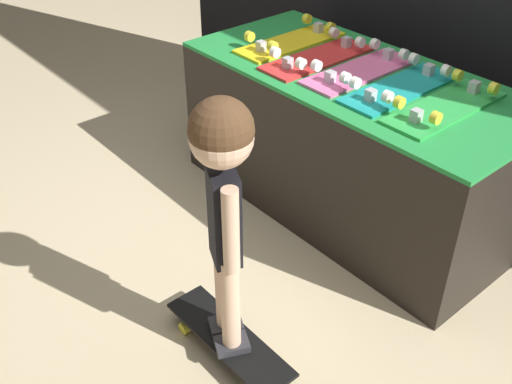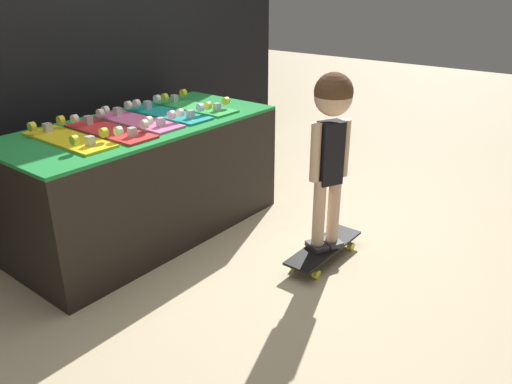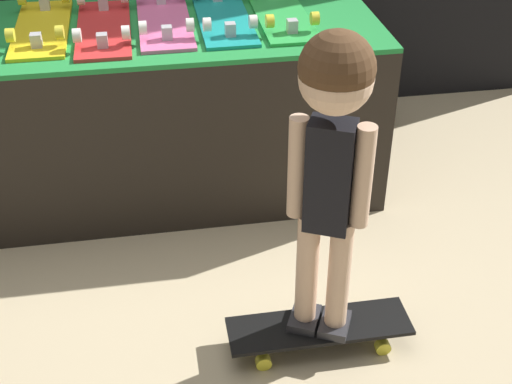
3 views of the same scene
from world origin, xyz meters
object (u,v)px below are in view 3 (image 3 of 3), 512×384
at_px(skateboard_green_on_rack, 282,13).
at_px(skateboard_on_floor, 319,329).
at_px(skateboard_red_on_rack, 103,26).
at_px(skateboard_teal_on_rack, 224,16).
at_px(skateboard_yellow_on_rack, 42,26).
at_px(skateboard_pink_on_rack, 164,19).
at_px(child, 332,137).

relative_size(skateboard_green_on_rack, skateboard_on_floor, 1.01).
bearing_deg(skateboard_red_on_rack, skateboard_on_floor, -59.50).
xyz_separation_m(skateboard_teal_on_rack, skateboard_on_floor, (0.16, -1.13, -0.70)).
xyz_separation_m(skateboard_yellow_on_rack, skateboard_pink_on_rack, (0.49, -0.01, 0.00)).
height_order(skateboard_yellow_on_rack, skateboard_green_on_rack, same).
bearing_deg(child, skateboard_teal_on_rack, 123.30).
bearing_deg(skateboard_on_floor, skateboard_teal_on_rack, 98.13).
bearing_deg(child, skateboard_pink_on_rack, 134.76).
relative_size(skateboard_yellow_on_rack, skateboard_pink_on_rack, 1.00).
distance_m(skateboard_yellow_on_rack, skateboard_teal_on_rack, 0.73).
distance_m(skateboard_teal_on_rack, child, 1.14).
distance_m(skateboard_yellow_on_rack, skateboard_green_on_rack, 0.97).
height_order(skateboard_yellow_on_rack, skateboard_teal_on_rack, same).
bearing_deg(skateboard_red_on_rack, skateboard_yellow_on_rack, 170.04).
relative_size(skateboard_pink_on_rack, child, 0.60).
xyz_separation_m(skateboard_teal_on_rack, child, (0.16, -1.13, 0.05)).
bearing_deg(skateboard_green_on_rack, skateboard_teal_on_rack, 178.88).
bearing_deg(child, skateboard_green_on_rack, 111.03).
bearing_deg(skateboard_teal_on_rack, skateboard_pink_on_rack, 178.57).
relative_size(skateboard_yellow_on_rack, skateboard_teal_on_rack, 1.00).
relative_size(skateboard_yellow_on_rack, skateboard_red_on_rack, 1.00).
distance_m(skateboard_yellow_on_rack, skateboard_red_on_rack, 0.25).
distance_m(skateboard_yellow_on_rack, skateboard_on_floor, 1.61).
relative_size(skateboard_pink_on_rack, skateboard_on_floor, 1.01).
xyz_separation_m(skateboard_red_on_rack, child, (0.65, -1.10, 0.05)).
bearing_deg(skateboard_on_floor, skateboard_red_on_rack, 120.50).
distance_m(skateboard_red_on_rack, child, 1.28).
bearing_deg(skateboard_yellow_on_rack, skateboard_on_floor, -52.06).
xyz_separation_m(skateboard_pink_on_rack, child, (0.40, -1.14, 0.05)).
height_order(skateboard_red_on_rack, skateboard_on_floor, skateboard_red_on_rack).
relative_size(skateboard_teal_on_rack, skateboard_on_floor, 1.01).
relative_size(skateboard_teal_on_rack, skateboard_green_on_rack, 1.00).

